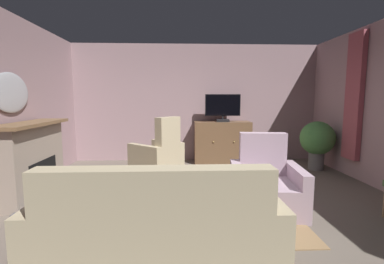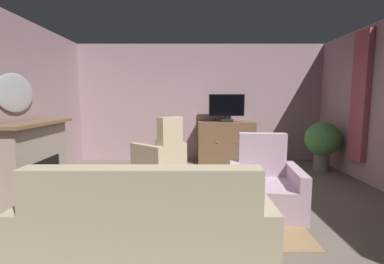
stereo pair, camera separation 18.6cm
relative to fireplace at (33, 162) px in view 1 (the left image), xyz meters
The scene contains 15 objects.
ground_plane 2.78m from the fireplace, ahead, with size 6.52×6.46×0.04m, color #665B51.
wall_back 3.79m from the fireplace, 43.41° to the left, with size 6.52×0.10×2.83m, color gray.
curtain_panel_far 5.73m from the fireplace, ahead, with size 0.10×0.44×2.38m, color #A34C56.
rug_central 2.80m from the fireplace, 13.37° to the right, with size 2.27×2.14×0.01m, color #8E704C.
fireplace is the anchor object (origin of this frame).
wall_mirror_oval 1.09m from the fireplace, behind, with size 0.06×0.92×0.61m, color #B2B7BF.
tv_cabinet 3.95m from the fireplace, 33.64° to the left, with size 1.32×0.57×0.99m.
television 3.99m from the fireplace, 32.99° to the left, with size 0.83×0.20×0.64m.
coffee_table 2.28m from the fireplace, 19.58° to the right, with size 0.86×0.60×0.48m.
tv_remote 2.14m from the fireplace, 22.10° to the right, with size 0.17×0.05×0.02m, color black.
sofa_floral 2.86m from the fireplace, 42.92° to the right, with size 2.14×0.90×1.01m.
armchair_near_window 2.22m from the fireplace, 33.54° to the left, with size 1.16×1.15×1.17m.
armchair_facing_sofa 3.53m from the fireplace, 10.27° to the right, with size 1.03×1.00×1.03m.
potted_plant_tall_palm_by_window 5.42m from the fireplace, 15.35° to the left, with size 0.72×0.72×1.05m.
cat 1.41m from the fireplace, ahead, with size 0.30×0.75×0.23m.
Camera 1 is at (-0.39, -3.80, 1.52)m, focal length 25.55 mm.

